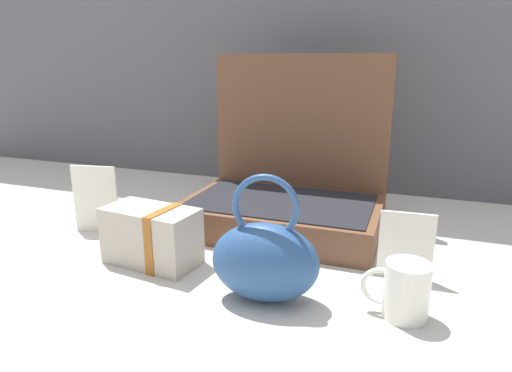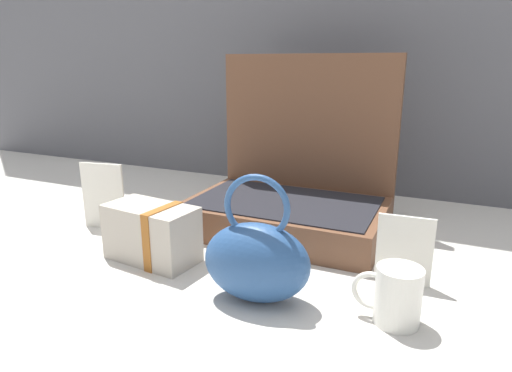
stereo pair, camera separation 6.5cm
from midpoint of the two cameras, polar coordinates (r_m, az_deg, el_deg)
ground_plane at (r=1.01m, az=1.48°, el=-7.94°), size 6.00×6.00×0.00m
open_suitcase at (r=1.11m, az=6.33°, el=-0.70°), size 0.47×0.32×0.43m
teal_pouch_handbag at (r=0.77m, az=2.53°, el=-9.57°), size 0.20×0.12×0.23m
cream_toiletry_bag at (r=0.95m, az=-11.28°, el=-6.06°), size 0.20×0.12×0.12m
coffee_mug at (r=0.76m, az=20.09°, el=-13.20°), size 0.11×0.07×0.10m
info_card_left at (r=1.15m, az=-17.66°, el=-1.28°), size 0.11×0.03×0.17m
poster_card_right at (r=0.89m, az=20.67°, el=-7.81°), size 0.10×0.01×0.13m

